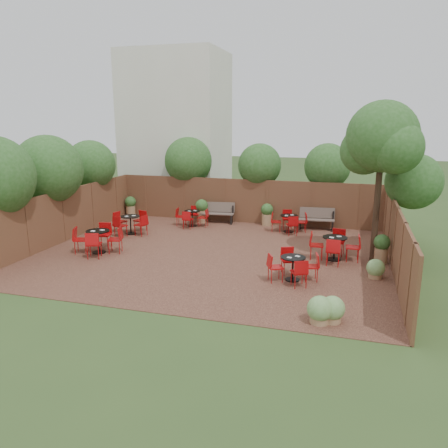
# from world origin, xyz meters

# --- Properties ---
(ground) EXTENTS (80.00, 80.00, 0.00)m
(ground) POSITION_xyz_m (0.00, 0.00, 0.00)
(ground) COLOR #354F23
(ground) RESTS_ON ground
(courtyard_paving) EXTENTS (12.00, 10.00, 0.02)m
(courtyard_paving) POSITION_xyz_m (0.00, 0.00, 0.01)
(courtyard_paving) COLOR #351A15
(courtyard_paving) RESTS_ON ground
(fence_back) EXTENTS (12.00, 0.08, 2.00)m
(fence_back) POSITION_xyz_m (0.00, 5.00, 1.00)
(fence_back) COLOR #502E1E
(fence_back) RESTS_ON ground
(fence_left) EXTENTS (0.08, 10.00, 2.00)m
(fence_left) POSITION_xyz_m (-6.00, 0.00, 1.00)
(fence_left) COLOR #502E1E
(fence_left) RESTS_ON ground
(fence_right) EXTENTS (0.08, 10.00, 2.00)m
(fence_right) POSITION_xyz_m (6.00, 0.00, 1.00)
(fence_right) COLOR #502E1E
(fence_right) RESTS_ON ground
(neighbour_building) EXTENTS (5.00, 4.00, 8.00)m
(neighbour_building) POSITION_xyz_m (-4.50, 8.00, 4.00)
(neighbour_building) COLOR silver
(neighbour_building) RESTS_ON ground
(overhang_foliage) EXTENTS (15.60, 10.68, 2.70)m
(overhang_foliage) POSITION_xyz_m (-3.30, 1.86, 2.70)
(overhang_foliage) COLOR #25521A
(overhang_foliage) RESTS_ON ground
(courtyard_tree) EXTENTS (2.51, 2.41, 5.22)m
(courtyard_tree) POSITION_xyz_m (5.39, 0.73, 3.93)
(courtyard_tree) COLOR black
(courtyard_tree) RESTS_ON courtyard_paving
(park_bench_left) EXTENTS (1.54, 0.67, 0.92)m
(park_bench_left) POSITION_xyz_m (-1.20, 4.63, 0.49)
(park_bench_left) COLOR brown
(park_bench_left) RESTS_ON courtyard_paving
(park_bench_right) EXTENTS (1.52, 0.62, 0.92)m
(park_bench_right) POSITION_xyz_m (3.24, 4.63, 0.49)
(park_bench_right) COLOR brown
(park_bench_right) RESTS_ON courtyard_paving
(bistro_tables) EXTENTS (9.82, 7.12, 0.93)m
(bistro_tables) POSITION_xyz_m (-0.17, 0.92, 0.46)
(bistro_tables) COLOR black
(bistro_tables) RESTS_ON courtyard_paving
(planters) EXTENTS (11.83, 4.62, 1.06)m
(planters) POSITION_xyz_m (-0.36, 3.72, 0.56)
(planters) COLOR #95714A
(planters) RESTS_ON courtyard_paving
(low_shrubs) EXTENTS (1.95, 4.06, 0.66)m
(low_shrubs) POSITION_xyz_m (4.51, -3.43, 0.32)
(low_shrubs) COLOR #95714A
(low_shrubs) RESTS_ON courtyard_paving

